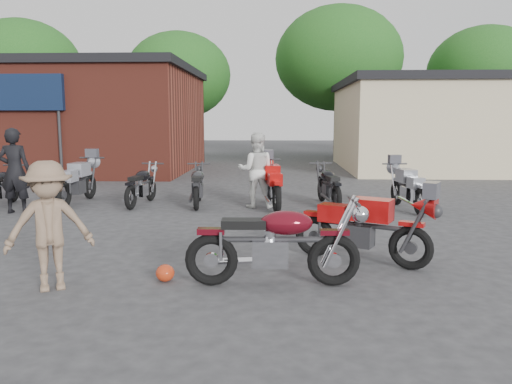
{
  "coord_description": "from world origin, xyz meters",
  "views": [
    {
      "loc": [
        0.65,
        -6.7,
        2.08
      ],
      "look_at": [
        0.3,
        1.46,
        0.9
      ],
      "focal_mm": 35.0,
      "sensor_mm": 36.0,
      "label": 1
    }
  ],
  "objects_px": {
    "person_light": "(256,170)",
    "person_tan": "(49,226)",
    "person_dark": "(15,171)",
    "row_bike_5": "(329,183)",
    "row_bike_3": "(198,184)",
    "row_bike_4": "(272,182)",
    "row_bike_0": "(1,185)",
    "row_bike_2": "(142,183)",
    "vintage_motorcycle": "(276,238)",
    "sportbike": "(364,224)",
    "helmet": "(165,273)",
    "row_bike_1": "(78,179)",
    "row_bike_6": "(408,186)"
  },
  "relations": [
    {
      "from": "person_light",
      "to": "person_tan",
      "type": "bearing_deg",
      "value": 67.87
    },
    {
      "from": "person_dark",
      "to": "row_bike_5",
      "type": "height_order",
      "value": "person_dark"
    },
    {
      "from": "person_light",
      "to": "row_bike_3",
      "type": "relative_size",
      "value": 0.96
    },
    {
      "from": "person_light",
      "to": "row_bike_4",
      "type": "height_order",
      "value": "person_light"
    },
    {
      "from": "person_light",
      "to": "row_bike_0",
      "type": "height_order",
      "value": "person_light"
    },
    {
      "from": "row_bike_2",
      "to": "row_bike_0",
      "type": "bearing_deg",
      "value": 101.75
    },
    {
      "from": "vintage_motorcycle",
      "to": "row_bike_0",
      "type": "distance_m",
      "value": 8.73
    },
    {
      "from": "sportbike",
      "to": "row_bike_2",
      "type": "relative_size",
      "value": 1.08
    },
    {
      "from": "sportbike",
      "to": "row_bike_5",
      "type": "height_order",
      "value": "sportbike"
    },
    {
      "from": "helmet",
      "to": "row_bike_2",
      "type": "height_order",
      "value": "row_bike_2"
    },
    {
      "from": "vintage_motorcycle",
      "to": "person_tan",
      "type": "distance_m",
      "value": 2.79
    },
    {
      "from": "person_dark",
      "to": "row_bike_5",
      "type": "xyz_separation_m",
      "value": [
        7.11,
        1.29,
        -0.41
      ]
    },
    {
      "from": "sportbike",
      "to": "helmet",
      "type": "distance_m",
      "value": 2.91
    },
    {
      "from": "sportbike",
      "to": "row_bike_5",
      "type": "bearing_deg",
      "value": 117.59
    },
    {
      "from": "helmet",
      "to": "row_bike_1",
      "type": "distance_m",
      "value": 6.98
    },
    {
      "from": "row_bike_2",
      "to": "person_dark",
      "type": "bearing_deg",
      "value": 121.5
    },
    {
      "from": "row_bike_1",
      "to": "row_bike_0",
      "type": "bearing_deg",
      "value": 107.98
    },
    {
      "from": "row_bike_1",
      "to": "row_bike_2",
      "type": "xyz_separation_m",
      "value": [
        1.65,
        -0.14,
        -0.07
      ]
    },
    {
      "from": "row_bike_2",
      "to": "row_bike_5",
      "type": "height_order",
      "value": "row_bike_5"
    },
    {
      "from": "person_tan",
      "to": "sportbike",
      "type": "bearing_deg",
      "value": -8.01
    },
    {
      "from": "row_bike_0",
      "to": "helmet",
      "type": "bearing_deg",
      "value": -140.95
    },
    {
      "from": "sportbike",
      "to": "helmet",
      "type": "xyz_separation_m",
      "value": [
        -2.71,
        -0.96,
        -0.47
      ]
    },
    {
      "from": "row_bike_2",
      "to": "row_bike_6",
      "type": "relative_size",
      "value": 0.95
    },
    {
      "from": "person_dark",
      "to": "sportbike",
      "type": "bearing_deg",
      "value": 150.58
    },
    {
      "from": "row_bike_4",
      "to": "helmet",
      "type": "bearing_deg",
      "value": 158.1
    },
    {
      "from": "vintage_motorcycle",
      "to": "person_light",
      "type": "relative_size",
      "value": 1.19
    },
    {
      "from": "person_light",
      "to": "row_bike_4",
      "type": "relative_size",
      "value": 0.85
    },
    {
      "from": "vintage_motorcycle",
      "to": "row_bike_1",
      "type": "xyz_separation_m",
      "value": [
        -4.99,
        6.1,
        -0.01
      ]
    },
    {
      "from": "person_light",
      "to": "helmet",
      "type": "bearing_deg",
      "value": 79.17
    },
    {
      "from": "row_bike_5",
      "to": "sportbike",
      "type": "bearing_deg",
      "value": 170.98
    },
    {
      "from": "row_bike_4",
      "to": "row_bike_3",
      "type": "bearing_deg",
      "value": 72.98
    },
    {
      "from": "sportbike",
      "to": "person_light",
      "type": "distance_m",
      "value": 4.98
    },
    {
      "from": "row_bike_0",
      "to": "row_bike_4",
      "type": "distance_m",
      "value": 6.57
    },
    {
      "from": "vintage_motorcycle",
      "to": "row_bike_6",
      "type": "distance_m",
      "value": 6.34
    },
    {
      "from": "person_light",
      "to": "row_bike_5",
      "type": "bearing_deg",
      "value": -171.1
    },
    {
      "from": "vintage_motorcycle",
      "to": "sportbike",
      "type": "xyz_separation_m",
      "value": [
        1.27,
        1.07,
        -0.04
      ]
    },
    {
      "from": "person_dark",
      "to": "vintage_motorcycle",
      "type": "bearing_deg",
      "value": 138.83
    },
    {
      "from": "row_bike_6",
      "to": "person_light",
      "type": "bearing_deg",
      "value": 79.94
    },
    {
      "from": "sportbike",
      "to": "row_bike_1",
      "type": "xyz_separation_m",
      "value": [
        -6.26,
        5.02,
        0.03
      ]
    },
    {
      "from": "sportbike",
      "to": "row_bike_6",
      "type": "xyz_separation_m",
      "value": [
        1.78,
        4.49,
        -0.01
      ]
    },
    {
      "from": "vintage_motorcycle",
      "to": "row_bike_1",
      "type": "bearing_deg",
      "value": 127.25
    },
    {
      "from": "vintage_motorcycle",
      "to": "person_tan",
      "type": "xyz_separation_m",
      "value": [
        -2.77,
        -0.25,
        0.18
      ]
    },
    {
      "from": "row_bike_3",
      "to": "sportbike",
      "type": "bearing_deg",
      "value": -152.87
    },
    {
      "from": "person_light",
      "to": "row_bike_1",
      "type": "relative_size",
      "value": 0.85
    },
    {
      "from": "row_bike_0",
      "to": "row_bike_2",
      "type": "xyz_separation_m",
      "value": [
        3.35,
        0.36,
        0.01
      ]
    },
    {
      "from": "sportbike",
      "to": "row_bike_6",
      "type": "distance_m",
      "value": 4.83
    },
    {
      "from": "sportbike",
      "to": "row_bike_5",
      "type": "distance_m",
      "value": 4.96
    },
    {
      "from": "helmet",
      "to": "person_dark",
      "type": "height_order",
      "value": "person_dark"
    },
    {
      "from": "row_bike_5",
      "to": "row_bike_2",
      "type": "bearing_deg",
      "value": 81.77
    },
    {
      "from": "row_bike_2",
      "to": "row_bike_4",
      "type": "xyz_separation_m",
      "value": [
        3.22,
        -0.3,
        0.07
      ]
    }
  ]
}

